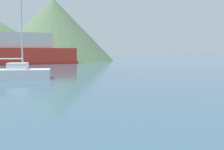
{
  "coord_description": "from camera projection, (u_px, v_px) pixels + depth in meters",
  "views": [
    {
      "loc": [
        -3.84,
        1.23,
        2.39
      ],
      "look_at": [
        0.4,
        14.0,
        1.2
      ],
      "focal_mm": 45.0,
      "sensor_mm": 36.0,
      "label": 1
    }
  ],
  "objects": [
    {
      "name": "hill_central",
      "position": [
        54.0,
        30.0,
        64.5
      ],
      "size": [
        27.67,
        27.67,
        14.19
      ],
      "color": "#4C6647",
      "rests_on": "ground_plane"
    },
    {
      "name": "sailboat_inner",
      "position": [
        18.0,
        72.0,
        23.72
      ],
      "size": [
        5.6,
        2.98,
        8.39
      ],
      "rotation": [
        0.0,
        0.0,
        -0.17
      ],
      "color": "silver",
      "rests_on": "ground_plane"
    }
  ]
}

